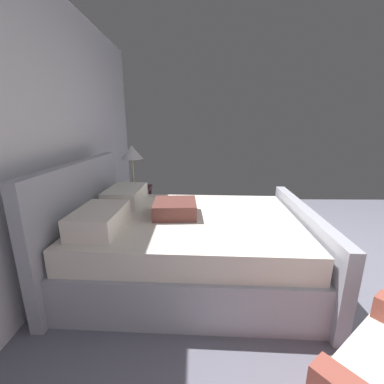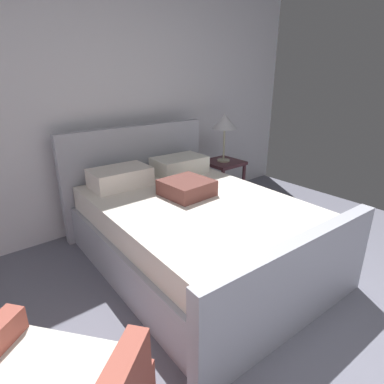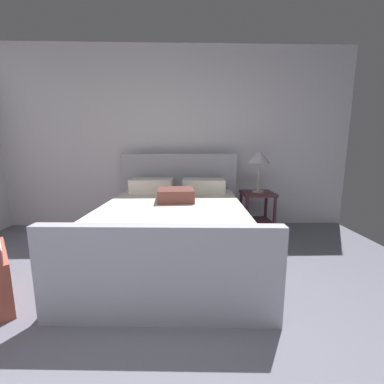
# 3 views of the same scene
# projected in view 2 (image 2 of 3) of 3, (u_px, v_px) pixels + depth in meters

# --- Properties ---
(wall_back) EXTENTS (5.36, 0.12, 2.70)m
(wall_back) POSITION_uv_depth(u_px,v_px,m) (116.00, 103.00, 3.48)
(wall_back) COLOR silver
(wall_back) RESTS_ON ground
(bed) EXTENTS (1.78, 2.31, 1.13)m
(bed) POSITION_uv_depth(u_px,v_px,m) (191.00, 226.00, 2.92)
(bed) COLOR #A7AAB6
(bed) RESTS_ON ground
(nightstand_right) EXTENTS (0.44, 0.44, 0.60)m
(nightstand_right) POSITION_uv_depth(u_px,v_px,m) (223.00, 176.00, 4.14)
(nightstand_right) COLOR #4A262D
(nightstand_right) RESTS_ON ground
(table_lamp_right) EXTENTS (0.30, 0.30, 0.59)m
(table_lamp_right) POSITION_uv_depth(u_px,v_px,m) (225.00, 123.00, 3.90)
(table_lamp_right) COLOR #B7B293
(table_lamp_right) RESTS_ON nightstand_right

